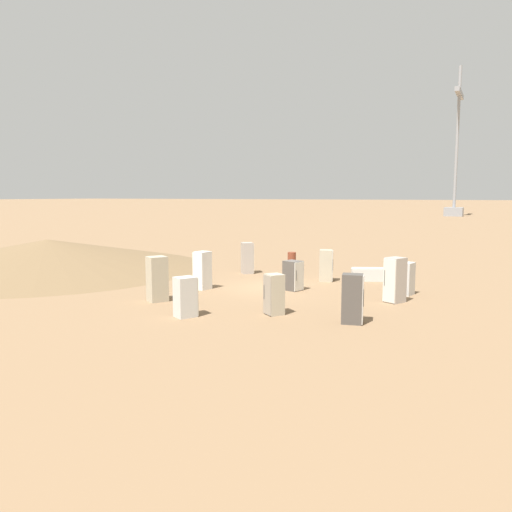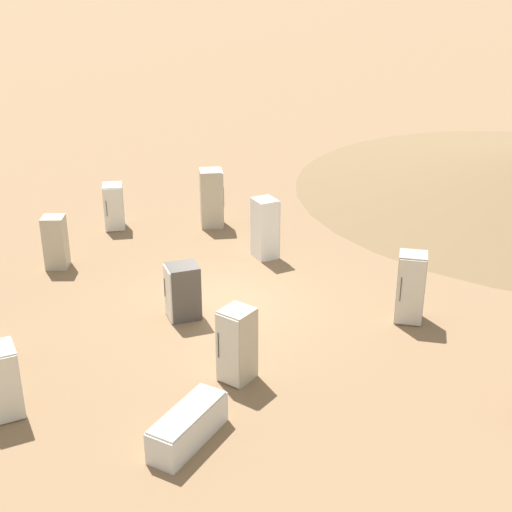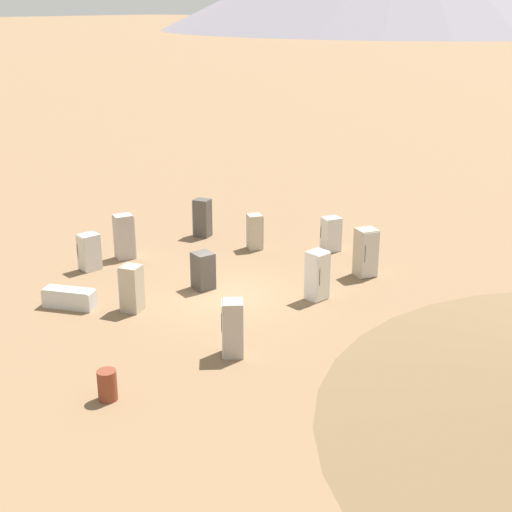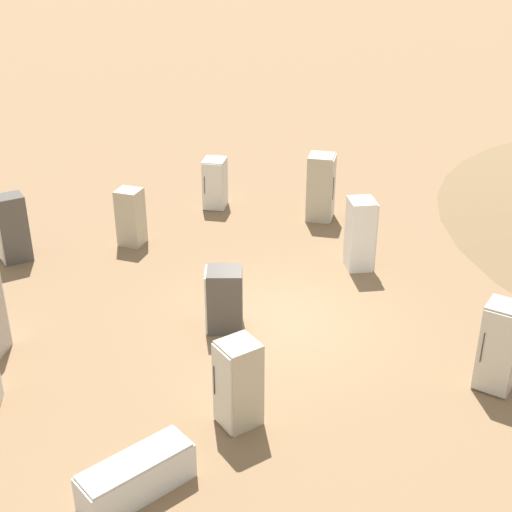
{
  "view_description": "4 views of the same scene",
  "coord_description": "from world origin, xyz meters",
  "px_view_note": "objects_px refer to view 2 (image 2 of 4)",
  "views": [
    {
      "loc": [
        22.06,
        10.07,
        4.53
      ],
      "look_at": [
        1.48,
        -0.17,
        1.73
      ],
      "focal_mm": 35.0,
      "sensor_mm": 36.0,
      "label": 1
    },
    {
      "loc": [
        -13.59,
        9.58,
        8.62
      ],
      "look_at": [
        -1.29,
        -0.05,
        1.85
      ],
      "focal_mm": 50.0,
      "sensor_mm": 36.0,
      "label": 2
    },
    {
      "loc": [
        -18.87,
        -15.68,
        10.3
      ],
      "look_at": [
        1.18,
        -0.6,
        1.38
      ],
      "focal_mm": 50.0,
      "sensor_mm": 36.0,
      "label": 3
    },
    {
      "loc": [
        -12.68,
        4.61,
        8.44
      ],
      "look_at": [
        0.45,
        0.33,
        1.49
      ],
      "focal_mm": 50.0,
      "sensor_mm": 36.0,
      "label": 4
    }
  ],
  "objects_px": {
    "discarded_fridge_6": "(2,381)",
    "discarded_fridge_7": "(265,228)",
    "discarded_fridge_2": "(56,242)",
    "discarded_fridge_10": "(237,345)",
    "discarded_fridge_1": "(212,198)",
    "discarded_fridge_8": "(114,207)",
    "discarded_fridge_9": "(183,292)",
    "discarded_fridge_5": "(411,288)",
    "discarded_fridge_4": "(188,426)"
  },
  "relations": [
    {
      "from": "discarded_fridge_4",
      "to": "discarded_fridge_9",
      "type": "distance_m",
      "value": 5.02
    },
    {
      "from": "discarded_fridge_6",
      "to": "discarded_fridge_2",
      "type": "bearing_deg",
      "value": -110.36
    },
    {
      "from": "discarded_fridge_4",
      "to": "discarded_fridge_7",
      "type": "distance_m",
      "value": 8.98
    },
    {
      "from": "discarded_fridge_1",
      "to": "discarded_fridge_6",
      "type": "distance_m",
      "value": 11.18
    },
    {
      "from": "discarded_fridge_7",
      "to": "discarded_fridge_8",
      "type": "bearing_deg",
      "value": -143.42
    },
    {
      "from": "discarded_fridge_7",
      "to": "discarded_fridge_6",
      "type": "bearing_deg",
      "value": -61.37
    },
    {
      "from": "discarded_fridge_6",
      "to": "discarded_fridge_7",
      "type": "xyz_separation_m",
      "value": [
        2.98,
        -9.07,
        0.17
      ]
    },
    {
      "from": "discarded_fridge_6",
      "to": "discarded_fridge_5",
      "type": "bearing_deg",
      "value": 177.23
    },
    {
      "from": "discarded_fridge_2",
      "to": "discarded_fridge_7",
      "type": "distance_m",
      "value": 6.14
    },
    {
      "from": "discarded_fridge_2",
      "to": "discarded_fridge_7",
      "type": "bearing_deg",
      "value": 5.91
    },
    {
      "from": "discarded_fridge_10",
      "to": "discarded_fridge_1",
      "type": "bearing_deg",
      "value": -47.32
    },
    {
      "from": "discarded_fridge_10",
      "to": "discarded_fridge_6",
      "type": "bearing_deg",
      "value": 51.41
    },
    {
      "from": "discarded_fridge_4",
      "to": "discarded_fridge_10",
      "type": "bearing_deg",
      "value": -82.74
    },
    {
      "from": "discarded_fridge_2",
      "to": "discarded_fridge_10",
      "type": "height_order",
      "value": "discarded_fridge_10"
    },
    {
      "from": "discarded_fridge_8",
      "to": "discarded_fridge_9",
      "type": "relative_size",
      "value": 1.06
    },
    {
      "from": "discarded_fridge_2",
      "to": "discarded_fridge_9",
      "type": "relative_size",
      "value": 1.1
    },
    {
      "from": "discarded_fridge_5",
      "to": "discarded_fridge_6",
      "type": "height_order",
      "value": "discarded_fridge_5"
    },
    {
      "from": "discarded_fridge_4",
      "to": "discarded_fridge_5",
      "type": "height_order",
      "value": "discarded_fridge_5"
    },
    {
      "from": "discarded_fridge_5",
      "to": "discarded_fridge_8",
      "type": "bearing_deg",
      "value": -24.72
    },
    {
      "from": "discarded_fridge_7",
      "to": "discarded_fridge_8",
      "type": "relative_size",
      "value": 1.22
    },
    {
      "from": "discarded_fridge_9",
      "to": "discarded_fridge_10",
      "type": "distance_m",
      "value": 3.17
    },
    {
      "from": "discarded_fridge_1",
      "to": "discarded_fridge_10",
      "type": "bearing_deg",
      "value": -0.7
    },
    {
      "from": "discarded_fridge_1",
      "to": "discarded_fridge_9",
      "type": "relative_size",
      "value": 1.36
    },
    {
      "from": "discarded_fridge_9",
      "to": "discarded_fridge_2",
      "type": "bearing_deg",
      "value": 31.87
    },
    {
      "from": "discarded_fridge_6",
      "to": "discarded_fridge_7",
      "type": "bearing_deg",
      "value": -150.4
    },
    {
      "from": "discarded_fridge_5",
      "to": "discarded_fridge_8",
      "type": "height_order",
      "value": "discarded_fridge_5"
    },
    {
      "from": "discarded_fridge_4",
      "to": "discarded_fridge_10",
      "type": "distance_m",
      "value": 2.37
    },
    {
      "from": "discarded_fridge_8",
      "to": "discarded_fridge_1",
      "type": "bearing_deg",
      "value": 174.81
    },
    {
      "from": "discarded_fridge_5",
      "to": "discarded_fridge_9",
      "type": "relative_size",
      "value": 1.27
    },
    {
      "from": "discarded_fridge_2",
      "to": "discarded_fridge_6",
      "type": "distance_m",
      "value": 7.23
    },
    {
      "from": "discarded_fridge_6",
      "to": "discarded_fridge_7",
      "type": "relative_size",
      "value": 0.82
    },
    {
      "from": "discarded_fridge_7",
      "to": "discarded_fridge_9",
      "type": "height_order",
      "value": "discarded_fridge_7"
    },
    {
      "from": "discarded_fridge_6",
      "to": "discarded_fridge_8",
      "type": "bearing_deg",
      "value": -118.4
    },
    {
      "from": "discarded_fridge_7",
      "to": "discarded_fridge_8",
      "type": "height_order",
      "value": "discarded_fridge_7"
    },
    {
      "from": "discarded_fridge_8",
      "to": "discarded_fridge_9",
      "type": "height_order",
      "value": "discarded_fridge_8"
    },
    {
      "from": "discarded_fridge_2",
      "to": "discarded_fridge_4",
      "type": "xyz_separation_m",
      "value": [
        -9.16,
        1.41,
        -0.44
      ]
    },
    {
      "from": "discarded_fridge_10",
      "to": "discarded_fridge_8",
      "type": "bearing_deg",
      "value": -28.54
    },
    {
      "from": "discarded_fridge_8",
      "to": "discarded_fridge_9",
      "type": "distance_m",
      "value": 6.89
    },
    {
      "from": "discarded_fridge_6",
      "to": "discarded_fridge_9",
      "type": "bearing_deg",
      "value": -154.61
    },
    {
      "from": "discarded_fridge_6",
      "to": "discarded_fridge_10",
      "type": "height_order",
      "value": "discarded_fridge_10"
    },
    {
      "from": "discarded_fridge_7",
      "to": "discarded_fridge_9",
      "type": "distance_m",
      "value": 4.4
    },
    {
      "from": "discarded_fridge_1",
      "to": "discarded_fridge_7",
      "type": "xyz_separation_m",
      "value": [
        -3.18,
        0.26,
        -0.05
      ]
    },
    {
      "from": "discarded_fridge_7",
      "to": "discarded_fridge_10",
      "type": "height_order",
      "value": "discarded_fridge_7"
    },
    {
      "from": "discarded_fridge_4",
      "to": "discarded_fridge_6",
      "type": "height_order",
      "value": "discarded_fridge_6"
    },
    {
      "from": "discarded_fridge_2",
      "to": "discarded_fridge_1",
      "type": "bearing_deg",
      "value": 37.11
    },
    {
      "from": "discarded_fridge_5",
      "to": "discarded_fridge_1",
      "type": "bearing_deg",
      "value": -39.27
    },
    {
      "from": "discarded_fridge_1",
      "to": "discarded_fridge_8",
      "type": "height_order",
      "value": "discarded_fridge_1"
    },
    {
      "from": "discarded_fridge_6",
      "to": "discarded_fridge_8",
      "type": "relative_size",
      "value": 0.99
    },
    {
      "from": "discarded_fridge_4",
      "to": "discarded_fridge_6",
      "type": "xyz_separation_m",
      "value": [
        3.01,
        2.4,
        0.41
      ]
    },
    {
      "from": "discarded_fridge_2",
      "to": "discarded_fridge_6",
      "type": "bearing_deg",
      "value": -84.78
    }
  ]
}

